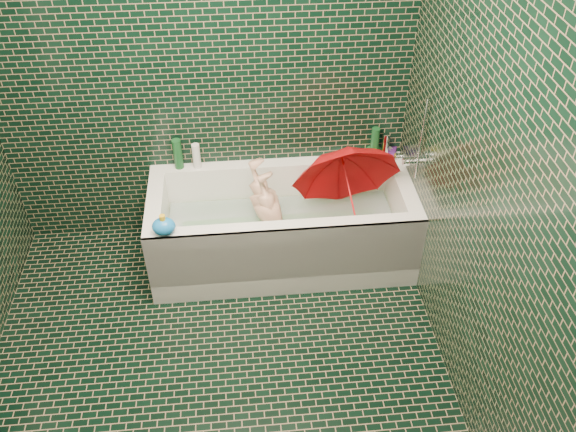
{
  "coord_description": "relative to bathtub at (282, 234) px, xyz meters",
  "views": [
    {
      "loc": [
        0.19,
        -2.01,
        2.92
      ],
      "look_at": [
        0.47,
        0.82,
        0.52
      ],
      "focal_mm": 38.0,
      "sensor_mm": 36.0,
      "label": 1
    }
  ],
  "objects": [
    {
      "name": "soap_bottle_c",
      "position": [
        0.68,
        0.34,
        0.34
      ],
      "size": [
        0.17,
        0.17,
        0.17
      ],
      "primitive_type": "imported",
      "rotation": [
        0.0,
        0.0,
        0.25
      ],
      "color": "#14471F",
      "rests_on": "bathtub"
    },
    {
      "name": "umbrella",
      "position": [
        0.43,
        -0.04,
        0.35
      ],
      "size": [
        0.89,
        0.93,
        1.03
      ],
      "primitive_type": "imported",
      "rotation": [
        0.55,
        -0.38,
        -0.12
      ],
      "color": "red",
      "rests_on": "bathtub"
    },
    {
      "name": "faucet",
      "position": [
        0.81,
        0.01,
        0.56
      ],
      "size": [
        0.18,
        0.19,
        0.55
      ],
      "color": "silver",
      "rests_on": "wall_right"
    },
    {
      "name": "bottle_right_tall",
      "position": [
        0.66,
        0.35,
        0.45
      ],
      "size": [
        0.07,
        0.07,
        0.22
      ],
      "primitive_type": "cylinder",
      "rotation": [
        0.0,
        0.0,
        -0.28
      ],
      "color": "#14471F",
      "rests_on": "bathtub"
    },
    {
      "name": "wall_right",
      "position": [
        0.85,
        -1.01,
        1.04
      ],
      "size": [
        0.0,
        2.8,
        2.8
      ],
      "primitive_type": "plane",
      "rotation": [
        1.57,
        0.0,
        -1.57
      ],
      "color": "black",
      "rests_on": "floor"
    },
    {
      "name": "rubber_duck",
      "position": [
        0.63,
        0.32,
        0.38
      ],
      "size": [
        0.11,
        0.09,
        0.08
      ],
      "rotation": [
        0.0,
        0.0,
        -0.38
      ],
      "color": "gold",
      "rests_on": "bathtub"
    },
    {
      "name": "wall_back",
      "position": [
        -0.45,
        0.39,
        1.04
      ],
      "size": [
        2.8,
        0.0,
        2.8
      ],
      "primitive_type": "plane",
      "rotation": [
        1.57,
        0.0,
        0.0
      ],
      "color": "black",
      "rests_on": "floor"
    },
    {
      "name": "child",
      "position": [
        -0.05,
        0.03,
        0.1
      ],
      "size": [
        0.95,
        0.5,
        0.38
      ],
      "primitive_type": "imported",
      "rotation": [
        -1.38,
        0.0,
        -1.37
      ],
      "color": "#D9A387",
      "rests_on": "bathtub"
    },
    {
      "name": "bathtub",
      "position": [
        0.0,
        0.0,
        0.0
      ],
      "size": [
        1.7,
        0.75,
        0.55
      ],
      "color": "white",
      "rests_on": "floor"
    },
    {
      "name": "soap_bottle_a",
      "position": [
        0.77,
        0.34,
        0.34
      ],
      "size": [
        0.13,
        0.13,
        0.27
      ],
      "primitive_type": "imported",
      "rotation": [
        0.0,
        0.0,
        0.25
      ],
      "color": "white",
      "rests_on": "bathtub"
    },
    {
      "name": "bottle_left_short",
      "position": [
        -0.53,
        0.34,
        0.43
      ],
      "size": [
        0.07,
        0.07,
        0.18
      ],
      "primitive_type": "cylinder",
      "rotation": [
        0.0,
        0.0,
        -0.41
      ],
      "color": "white",
      "rests_on": "bathtub"
    },
    {
      "name": "bath_mat",
      "position": [
        0.0,
        0.02,
        -0.06
      ],
      "size": [
        1.35,
        0.47,
        0.01
      ],
      "primitive_type": "cube",
      "color": "green",
      "rests_on": "bathtub"
    },
    {
      "name": "soap_bottle_b",
      "position": [
        0.76,
        0.33,
        0.34
      ],
      "size": [
        0.11,
        0.11,
        0.19
      ],
      "primitive_type": "imported",
      "rotation": [
        0.0,
        0.0,
        -0.4
      ],
      "color": "#4C1E70",
      "rests_on": "bathtub"
    },
    {
      "name": "bottle_left_tall",
      "position": [
        -0.65,
        0.35,
        0.44
      ],
      "size": [
        0.07,
        0.07,
        0.21
      ],
      "primitive_type": "cylinder",
      "rotation": [
        0.0,
        0.0,
        0.12
      ],
      "color": "#14471F",
      "rests_on": "bathtub"
    },
    {
      "name": "floor",
      "position": [
        -0.45,
        -1.01,
        -0.21
      ],
      "size": [
        2.8,
        2.8,
        0.0
      ],
      "primitive_type": "plane",
      "color": "black",
      "rests_on": "ground"
    },
    {
      "name": "water",
      "position": [
        0.0,
        0.02,
        0.09
      ],
      "size": [
        1.48,
        0.53,
        0.0
      ],
      "primitive_type": "cube",
      "color": "silver",
      "rests_on": "bathtub"
    },
    {
      "name": "bottle_right_pump",
      "position": [
        0.73,
        0.33,
        0.43
      ],
      "size": [
        0.06,
        0.06,
        0.18
      ],
      "primitive_type": "cylinder",
      "rotation": [
        0.0,
        0.0,
        -0.31
      ],
      "color": "silver",
      "rests_on": "bathtub"
    },
    {
      "name": "bath_toy",
      "position": [
        -0.71,
        -0.31,
        0.4
      ],
      "size": [
        0.16,
        0.14,
        0.13
      ],
      "rotation": [
        0.0,
        0.0,
        0.27
      ],
      "color": "blue",
      "rests_on": "bathtub"
    }
  ]
}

